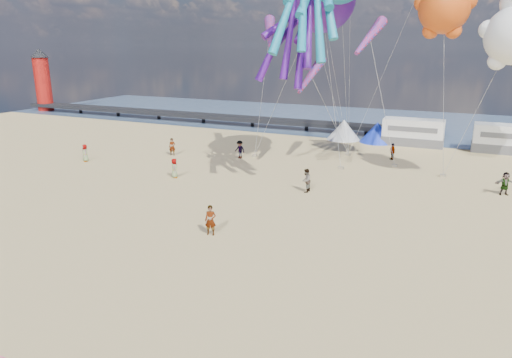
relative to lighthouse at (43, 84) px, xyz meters
name	(u,v)px	position (x,y,z in m)	size (l,w,h in m)	color
ground	(163,311)	(56.00, -44.00, -4.50)	(120.00, 120.00, 0.00)	#D4B97A
water	(381,122)	(56.00, 11.00, -4.48)	(120.00, 120.00, 0.00)	#3D5575
pier	(180,114)	(28.00, 0.00, -3.50)	(60.00, 3.00, 0.50)	black
lighthouse	(43,84)	(0.00, 0.00, 0.00)	(2.60, 2.60, 9.00)	#A5140F
motorhome_0	(413,132)	(62.00, -4.00, -3.00)	(6.60, 2.50, 3.00)	silver
motorhome_1	(507,139)	(71.50, -4.00, -3.00)	(6.60, 2.50, 3.00)	silver
tent_white	(344,130)	(54.00, -4.00, -3.30)	(4.00, 4.00, 2.40)	white
tent_blue	(377,132)	(58.00, -4.00, -3.30)	(4.00, 4.00, 2.40)	#1933CC
standing_person	(211,220)	(53.78, -35.96, -3.57)	(0.68, 0.44, 1.86)	tan
beachgoer_0	(174,168)	(44.77, -26.44, -3.65)	(0.62, 0.41, 1.70)	#7F6659
beachgoer_1	(306,181)	(56.39, -25.63, -3.56)	(0.91, 0.59, 1.87)	#7F6659
beachgoer_2	(240,149)	(46.77, -17.77, -3.59)	(0.88, 0.69, 1.82)	#7F6659
beachgoer_3	(392,151)	(60.93, -12.04, -3.67)	(1.07, 0.62, 1.66)	#7F6659
beachgoer_4	(505,184)	(70.44, -20.06, -3.60)	(1.05, 0.44, 1.79)	#7F6659
beachgoer_5	(172,147)	(39.83, -19.53, -3.60)	(1.67, 0.53, 1.80)	#7F6659
beachgoer_6	(85,153)	(33.49, -25.20, -3.65)	(0.62, 0.41, 1.71)	#7F6659
sandbag_a	(255,156)	(47.90, -16.63, -4.39)	(0.50, 0.35, 0.22)	gray
sandbag_b	(341,168)	(57.18, -17.72, -4.39)	(0.50, 0.35, 0.22)	gray
sandbag_c	(443,176)	(65.95, -16.61, -4.39)	(0.50, 0.35, 0.22)	gray
sandbag_d	(395,165)	(61.59, -14.76, -4.39)	(0.50, 0.35, 0.22)	gray
sandbag_e	(348,154)	(56.55, -12.04, -4.39)	(0.50, 0.35, 0.22)	gray
kite_teddy_orange	(444,8)	(64.49, -15.43, 9.45)	(5.02, 4.72, 7.08)	#E55213
windsock_left	(270,32)	(49.50, -16.63, 7.72)	(1.10, 7.13, 7.13)	red
windsock_mid	(370,37)	(58.86, -16.85, 7.23)	(1.00, 6.39, 6.39)	red
windsock_right	(311,75)	(54.30, -18.76, 3.99)	(0.90, 5.39, 5.39)	red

